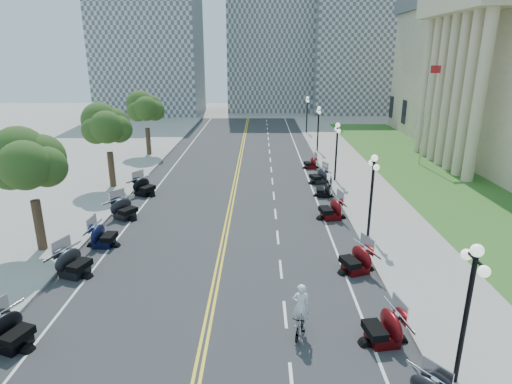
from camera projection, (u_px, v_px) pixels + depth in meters
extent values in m
plane|color=gray|center=(218.00, 269.00, 21.91)|extent=(160.00, 160.00, 0.00)
cube|color=#333335|center=(231.00, 204.00, 31.43)|extent=(16.00, 90.00, 0.01)
cube|color=yellow|center=(229.00, 204.00, 31.43)|extent=(0.12, 90.00, 0.00)
cube|color=yellow|center=(233.00, 204.00, 31.43)|extent=(0.12, 90.00, 0.00)
cube|color=white|center=(318.00, 204.00, 31.37)|extent=(0.12, 90.00, 0.00)
cube|color=white|center=(144.00, 204.00, 31.49)|extent=(0.12, 90.00, 0.00)
cube|color=white|center=(292.00, 383.00, 14.26)|extent=(0.12, 2.00, 0.00)
cube|color=white|center=(285.00, 314.00, 18.07)|extent=(0.12, 2.00, 0.00)
cube|color=white|center=(281.00, 269.00, 21.88)|extent=(0.12, 2.00, 0.00)
cube|color=white|center=(278.00, 237.00, 25.69)|extent=(0.12, 2.00, 0.00)
cube|color=white|center=(275.00, 214.00, 29.50)|extent=(0.12, 2.00, 0.00)
cube|color=white|center=(274.00, 196.00, 33.31)|extent=(0.12, 2.00, 0.00)
cube|color=white|center=(272.00, 181.00, 37.12)|extent=(0.12, 2.00, 0.00)
cube|color=white|center=(271.00, 170.00, 40.92)|extent=(0.12, 2.00, 0.00)
cube|color=white|center=(270.00, 160.00, 44.73)|extent=(0.12, 2.00, 0.00)
cube|color=white|center=(270.00, 152.00, 48.54)|extent=(0.12, 2.00, 0.00)
cube|color=white|center=(269.00, 145.00, 52.35)|extent=(0.12, 2.00, 0.00)
cube|color=white|center=(268.00, 139.00, 56.16)|extent=(0.12, 2.00, 0.00)
cube|color=white|center=(268.00, 133.00, 59.97)|extent=(0.12, 2.00, 0.00)
cube|color=white|center=(267.00, 129.00, 63.78)|extent=(0.12, 2.00, 0.00)
cube|color=white|center=(267.00, 124.00, 67.59)|extent=(0.12, 2.00, 0.00)
cube|color=white|center=(267.00, 121.00, 71.40)|extent=(0.12, 2.00, 0.00)
cube|color=#9E9991|center=(374.00, 204.00, 31.32)|extent=(5.00, 90.00, 0.15)
cube|color=#9E9991|center=(89.00, 203.00, 31.51)|extent=(5.00, 90.00, 0.15)
cube|color=#356023|center=(429.00, 175.00, 38.88)|extent=(9.00, 60.00, 0.10)
cube|color=gray|center=(149.00, 40.00, 77.15)|extent=(18.00, 14.00, 26.00)
cube|color=gray|center=(270.00, 30.00, 82.06)|extent=(16.00, 12.00, 30.00)
cube|color=gray|center=(366.00, 52.00, 80.25)|extent=(20.00, 14.00, 22.00)
imported|color=#A51414|center=(300.00, 324.00, 16.61)|extent=(0.89, 1.64, 0.95)
imported|color=beige|center=(301.00, 292.00, 16.18)|extent=(0.68, 0.45, 1.88)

